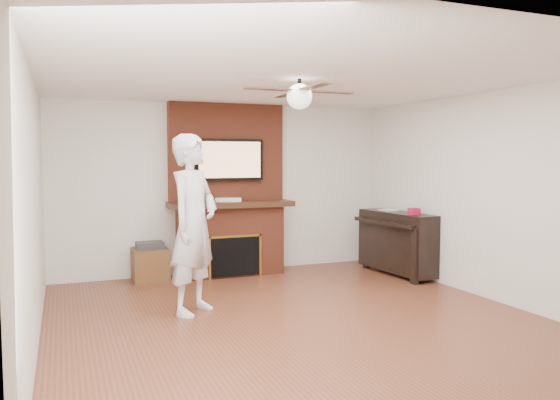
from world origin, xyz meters
name	(u,v)px	position (x,y,z in m)	size (l,w,h in m)	color
room_shell	(299,202)	(0.00, 0.00, 1.25)	(5.36, 5.86, 2.86)	#592B1A
fireplace	(229,207)	(0.00, 2.55, 1.00)	(1.78, 0.64, 2.50)	brown
tv	(229,160)	(0.00, 2.50, 1.68)	(1.00, 0.08, 0.60)	black
ceiling_fan	(299,96)	(0.00, 0.00, 2.33)	(1.21, 1.21, 0.31)	black
person	(193,224)	(-0.95, 0.71, 0.98)	(0.72, 0.48, 1.96)	silver
side_table	(150,263)	(-1.16, 2.48, 0.25)	(0.48, 0.48, 0.55)	#533217
piano	(398,241)	(2.28, 1.58, 0.49)	(0.63, 1.43, 1.01)	black
cable_box	(228,200)	(-0.04, 2.45, 1.11)	(0.37, 0.21, 0.05)	silver
candle_orange	(218,273)	(-0.23, 2.34, 0.07)	(0.07, 0.07, 0.14)	#C05516
candle_green	(230,273)	(-0.05, 2.34, 0.05)	(0.07, 0.07, 0.09)	#2E7332
candle_blue	(249,272)	(0.24, 2.34, 0.04)	(0.06, 0.06, 0.08)	#2D6487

